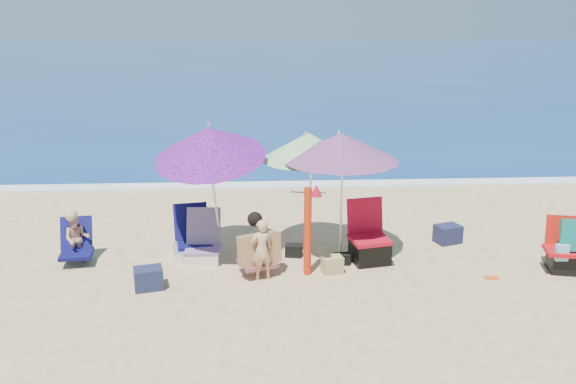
{
  "coord_description": "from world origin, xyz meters",
  "views": [
    {
      "loc": [
        -0.76,
        -7.76,
        3.79
      ],
      "look_at": [
        -0.3,
        1.0,
        1.1
      ],
      "focal_mm": 36.18,
      "sensor_mm": 36.0,
      "label": 1
    }
  ],
  "objects_px": {
    "umbrella_blue": "(209,143)",
    "chair_navy": "(192,243)",
    "umbrella_turquoise": "(341,147)",
    "chair_rainbow": "(203,247)",
    "person_center": "(260,248)",
    "umbrella_striped": "(308,146)",
    "furled_umbrella": "(309,224)",
    "camp_chair_right": "(566,252)",
    "person_left": "(76,238)",
    "camp_chair_left": "(369,244)"
  },
  "relations": [
    {
      "from": "camp_chair_left",
      "to": "person_left",
      "type": "relative_size",
      "value": 1.13
    },
    {
      "from": "chair_rainbow",
      "to": "person_center",
      "type": "distance_m",
      "value": 1.18
    },
    {
      "from": "umbrella_blue",
      "to": "camp_chair_right",
      "type": "bearing_deg",
      "value": -7.8
    },
    {
      "from": "umbrella_striped",
      "to": "person_center",
      "type": "relative_size",
      "value": 2.15
    },
    {
      "from": "chair_rainbow",
      "to": "person_left",
      "type": "relative_size",
      "value": 0.88
    },
    {
      "from": "person_left",
      "to": "furled_umbrella",
      "type": "bearing_deg",
      "value": -11.14
    },
    {
      "from": "umbrella_turquoise",
      "to": "umbrella_blue",
      "type": "xyz_separation_m",
      "value": [
        -2.02,
        -0.03,
        0.09
      ]
    },
    {
      "from": "chair_navy",
      "to": "person_left",
      "type": "bearing_deg",
      "value": -173.91
    },
    {
      "from": "umbrella_blue",
      "to": "chair_navy",
      "type": "bearing_deg",
      "value": 149.4
    },
    {
      "from": "furled_umbrella",
      "to": "camp_chair_right",
      "type": "distance_m",
      "value": 3.96
    },
    {
      "from": "umbrella_turquoise",
      "to": "chair_rainbow",
      "type": "xyz_separation_m",
      "value": [
        -2.19,
        -0.0,
        -1.62
      ]
    },
    {
      "from": "chair_rainbow",
      "to": "camp_chair_right",
      "type": "xyz_separation_m",
      "value": [
        5.58,
        -0.77,
        0.11
      ]
    },
    {
      "from": "umbrella_striped",
      "to": "furled_umbrella",
      "type": "distance_m",
      "value": 1.4
    },
    {
      "from": "umbrella_turquoise",
      "to": "camp_chair_right",
      "type": "xyz_separation_m",
      "value": [
        3.39,
        -0.77,
        -1.51
      ]
    },
    {
      "from": "chair_navy",
      "to": "chair_rainbow",
      "type": "relative_size",
      "value": 1.06
    },
    {
      "from": "person_center",
      "to": "chair_navy",
      "type": "bearing_deg",
      "value": 141.28
    },
    {
      "from": "umbrella_blue",
      "to": "camp_chair_left",
      "type": "xyz_separation_m",
      "value": [
        2.48,
        -0.21,
        -1.62
      ]
    },
    {
      "from": "furled_umbrella",
      "to": "camp_chair_left",
      "type": "distance_m",
      "value": 1.23
    },
    {
      "from": "umbrella_turquoise",
      "to": "furled_umbrella",
      "type": "distance_m",
      "value": 1.34
    },
    {
      "from": "furled_umbrella",
      "to": "person_center",
      "type": "distance_m",
      "value": 0.82
    },
    {
      "from": "umbrella_striped",
      "to": "chair_rainbow",
      "type": "relative_size",
      "value": 2.6
    },
    {
      "from": "umbrella_striped",
      "to": "person_left",
      "type": "xyz_separation_m",
      "value": [
        -3.7,
        -0.32,
        -1.37
      ]
    },
    {
      "from": "umbrella_striped",
      "to": "chair_navy",
      "type": "distance_m",
      "value": 2.48
    },
    {
      "from": "chair_rainbow",
      "to": "person_center",
      "type": "relative_size",
      "value": 0.83
    },
    {
      "from": "furled_umbrella",
      "to": "camp_chair_right",
      "type": "xyz_separation_m",
      "value": [
        3.93,
        -0.05,
        -0.52
      ]
    },
    {
      "from": "furled_umbrella",
      "to": "chair_rainbow",
      "type": "relative_size",
      "value": 1.95
    },
    {
      "from": "umbrella_striped",
      "to": "camp_chair_right",
      "type": "bearing_deg",
      "value": -15.71
    },
    {
      "from": "camp_chair_left",
      "to": "umbrella_striped",
      "type": "bearing_deg",
      "value": 149.36
    },
    {
      "from": "chair_rainbow",
      "to": "person_center",
      "type": "xyz_separation_m",
      "value": [
        0.92,
        -0.7,
        0.25
      ]
    },
    {
      "from": "umbrella_striped",
      "to": "camp_chair_right",
      "type": "xyz_separation_m",
      "value": [
        3.86,
        -1.09,
        -1.46
      ]
    },
    {
      "from": "umbrella_turquoise",
      "to": "person_center",
      "type": "relative_size",
      "value": 2.4
    },
    {
      "from": "umbrella_turquoise",
      "to": "umbrella_striped",
      "type": "relative_size",
      "value": 1.12
    },
    {
      "from": "chair_navy",
      "to": "person_center",
      "type": "relative_size",
      "value": 0.87
    },
    {
      "from": "umbrella_turquoise",
      "to": "chair_navy",
      "type": "height_order",
      "value": "umbrella_turquoise"
    },
    {
      "from": "umbrella_striped",
      "to": "person_center",
      "type": "xyz_separation_m",
      "value": [
        -0.8,
        -1.02,
        -1.32
      ]
    },
    {
      "from": "umbrella_blue",
      "to": "person_center",
      "type": "distance_m",
      "value": 1.78
    },
    {
      "from": "camp_chair_left",
      "to": "person_center",
      "type": "distance_m",
      "value": 1.8
    },
    {
      "from": "umbrella_turquoise",
      "to": "person_left",
      "type": "height_order",
      "value": "umbrella_turquoise"
    },
    {
      "from": "furled_umbrella",
      "to": "umbrella_striped",
      "type": "bearing_deg",
      "value": 86.29
    },
    {
      "from": "chair_rainbow",
      "to": "person_left",
      "type": "bearing_deg",
      "value": 179.91
    },
    {
      "from": "umbrella_striped",
      "to": "umbrella_blue",
      "type": "bearing_deg",
      "value": -167.39
    },
    {
      "from": "umbrella_turquoise",
      "to": "person_center",
      "type": "height_order",
      "value": "umbrella_turquoise"
    },
    {
      "from": "umbrella_turquoise",
      "to": "umbrella_blue",
      "type": "bearing_deg",
      "value": -179.17
    },
    {
      "from": "camp_chair_left",
      "to": "camp_chair_right",
      "type": "relative_size",
      "value": 1.14
    },
    {
      "from": "chair_navy",
      "to": "camp_chair_left",
      "type": "xyz_separation_m",
      "value": [
        2.85,
        -0.43,
        0.09
      ]
    },
    {
      "from": "camp_chair_left",
      "to": "person_center",
      "type": "relative_size",
      "value": 1.06
    },
    {
      "from": "person_left",
      "to": "chair_rainbow",
      "type": "bearing_deg",
      "value": -0.09
    },
    {
      "from": "chair_navy",
      "to": "person_center",
      "type": "xyz_separation_m",
      "value": [
        1.11,
        -0.89,
        0.25
      ]
    },
    {
      "from": "chair_navy",
      "to": "person_left",
      "type": "height_order",
      "value": "person_left"
    },
    {
      "from": "person_center",
      "to": "umbrella_blue",
      "type": "bearing_deg",
      "value": 137.83
    }
  ]
}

